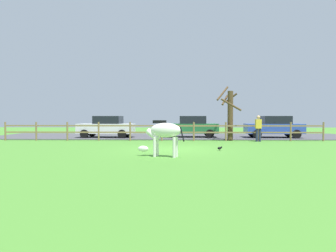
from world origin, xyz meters
The scene contains 10 objects.
ground_plane centered at (0.00, 0.00, 0.00)m, with size 60.00×60.00×0.00m, color #47842D.
parking_asphalt centered at (0.00, 9.30, 0.03)m, with size 28.00×7.40×0.05m, color #47474C.
paddock_fence centered at (-0.73, 5.00, 0.70)m, with size 20.66×0.11×1.22m.
bare_tree centered at (3.69, 5.37, 1.79)m, with size 1.52×1.66×3.62m.
zebra centered at (-0.27, -2.80, 0.93)m, with size 1.87×0.91×1.41m.
crow_on_grass centered at (2.19, -0.65, 0.13)m, with size 0.21×0.10×0.20m.
parked_car_blue centered at (7.27, 7.62, 0.84)m, with size 4.06×1.99×1.56m.
parked_car_green centered at (1.29, 7.95, 0.84)m, with size 4.02×1.92×1.56m.
parked_car_white centered at (-4.88, 7.47, 0.84)m, with size 4.07×2.02×1.56m.
visitor_near_fence centered at (5.33, 4.56, 0.91)m, with size 0.37×0.24×1.64m.
Camera 1 is at (0.24, -14.32, 1.54)m, focal length 32.14 mm.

